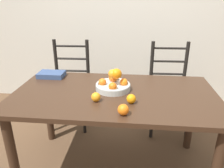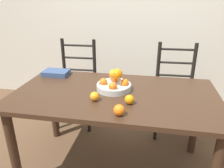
% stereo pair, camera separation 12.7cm
% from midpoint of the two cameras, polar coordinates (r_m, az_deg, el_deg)
% --- Properties ---
extents(ground_plane, '(12.00, 12.00, 0.00)m').
position_cam_midpoint_polar(ground_plane, '(2.14, -1.24, -20.77)').
color(ground_plane, brown).
extents(wall_back, '(8.00, 0.06, 2.60)m').
position_cam_midpoint_polar(wall_back, '(3.02, 2.08, 19.19)').
color(wall_back, beige).
rests_on(wall_back, ground_plane).
extents(dining_table, '(1.60, 0.88, 0.74)m').
position_cam_midpoint_polar(dining_table, '(1.76, -1.42, -5.21)').
color(dining_table, '#382316').
rests_on(dining_table, ground_plane).
extents(fruit_bowl, '(0.28, 0.28, 0.18)m').
position_cam_midpoint_polar(fruit_bowl, '(1.75, -1.72, 0.01)').
color(fruit_bowl, '#B2B7B2').
rests_on(fruit_bowl, dining_table).
extents(orange_loose_0, '(0.07, 0.07, 0.07)m').
position_cam_midpoint_polar(orange_loose_0, '(1.54, 2.70, -3.93)').
color(orange_loose_0, orange).
rests_on(orange_loose_0, dining_table).
extents(orange_loose_1, '(0.07, 0.07, 0.07)m').
position_cam_midpoint_polar(orange_loose_1, '(1.39, 0.34, -6.78)').
color(orange_loose_1, orange).
rests_on(orange_loose_1, dining_table).
extents(orange_loose_2, '(0.07, 0.07, 0.07)m').
position_cam_midpoint_polar(orange_loose_2, '(1.57, -6.54, -3.43)').
color(orange_loose_2, orange).
rests_on(orange_loose_2, dining_table).
extents(chair_left, '(0.43, 0.41, 0.99)m').
position_cam_midpoint_polar(chair_left, '(2.60, -12.16, -0.62)').
color(chair_left, black).
rests_on(chair_left, ground_plane).
extents(chair_right, '(0.43, 0.42, 0.99)m').
position_cam_midpoint_polar(chair_right, '(2.50, 13.16, -1.62)').
color(chair_right, black).
rests_on(chair_right, ground_plane).
extents(book_stack, '(0.24, 0.16, 0.05)m').
position_cam_midpoint_polar(book_stack, '(2.14, -17.19, 2.37)').
color(book_stack, '#334770').
rests_on(book_stack, dining_table).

